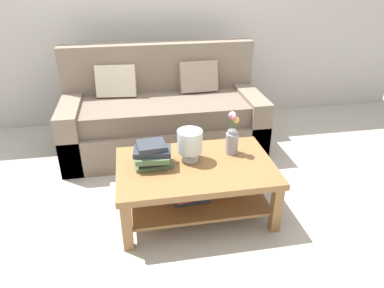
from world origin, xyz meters
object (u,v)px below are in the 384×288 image
at_px(couch, 163,115).
at_px(flower_pitcher, 232,138).
at_px(book_stack_main, 153,155).
at_px(coffee_table, 195,178).
at_px(glass_hurricane_vase, 190,142).

relative_size(couch, flower_pitcher, 5.75).
distance_m(couch, book_stack_main, 1.16).
distance_m(couch, coffee_table, 1.19).
height_order(couch, book_stack_main, couch).
bearing_deg(coffee_table, couch, 95.88).
xyz_separation_m(book_stack_main, glass_hurricane_vase, (0.29, 0.04, 0.06)).
bearing_deg(glass_hurricane_vase, couch, 94.98).
relative_size(couch, book_stack_main, 6.86).
relative_size(glass_hurricane_vase, flower_pitcher, 0.70).
height_order(book_stack_main, flower_pitcher, flower_pitcher).
relative_size(couch, coffee_table, 1.70).
xyz_separation_m(coffee_table, book_stack_main, (-0.32, 0.05, 0.21)).
xyz_separation_m(couch, coffee_table, (0.12, -1.18, -0.05)).
xyz_separation_m(coffee_table, flower_pitcher, (0.32, 0.13, 0.26)).
xyz_separation_m(book_stack_main, flower_pitcher, (0.64, 0.08, 0.05)).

